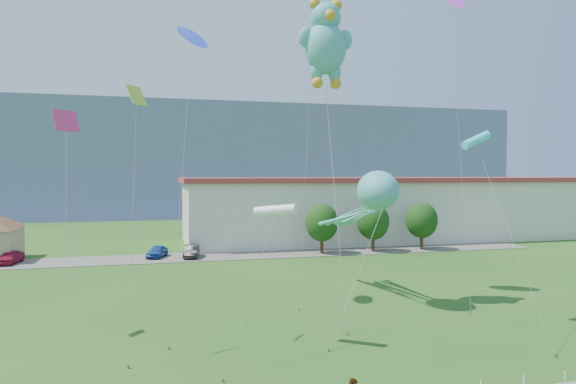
% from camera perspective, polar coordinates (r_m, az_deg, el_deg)
% --- Properties ---
extents(parking_strip, '(70.00, 6.00, 0.06)m').
position_cam_1_polar(parking_strip, '(54.93, -6.61, -7.04)').
color(parking_strip, '#59544C').
rests_on(parking_strip, ground).
extents(hill_ridge, '(160.00, 50.00, 25.00)m').
position_cam_1_polar(hill_ridge, '(138.99, -11.42, 3.55)').
color(hill_ridge, slate).
rests_on(hill_ridge, ground).
extents(warehouse, '(61.00, 15.00, 8.20)m').
position_cam_1_polar(warehouse, '(71.21, 13.54, -1.70)').
color(warehouse, beige).
rests_on(warehouse, ground).
extents(tree_near, '(3.60, 3.60, 5.47)m').
position_cam_1_polar(tree_near, '(55.78, 3.77, -3.42)').
color(tree_near, '#3F2B19').
rests_on(tree_near, ground).
extents(tree_mid, '(3.60, 3.60, 5.47)m').
position_cam_1_polar(tree_mid, '(57.93, 9.43, -3.24)').
color(tree_mid, '#3F2B19').
rests_on(tree_mid, ground).
extents(tree_far, '(3.60, 3.60, 5.47)m').
position_cam_1_polar(tree_far, '(60.59, 14.63, -3.05)').
color(tree_far, '#3F2B19').
rests_on(tree_far, ground).
extents(parked_car_red, '(2.11, 3.97, 1.29)m').
position_cam_1_polar(parked_car_red, '(56.24, -28.48, -6.37)').
color(parked_car_red, '#A61436').
rests_on(parked_car_red, parking_strip).
extents(parked_car_blue, '(2.57, 3.87, 1.22)m').
position_cam_1_polar(parked_car_blue, '(54.95, -14.33, -6.41)').
color(parked_car_blue, '#1A3F94').
rests_on(parked_car_blue, parking_strip).
extents(parked_car_black, '(1.96, 4.05, 1.28)m').
position_cam_1_polar(parked_car_black, '(54.16, -10.68, -6.48)').
color(parked_car_black, black).
rests_on(parked_car_black, parking_strip).
extents(octopus_kite, '(7.20, 14.91, 8.89)m').
position_cam_1_polar(octopus_kite, '(35.20, 8.89, -1.19)').
color(octopus_kite, teal).
rests_on(octopus_kite, ground).
extents(teddy_bear_kite, '(3.69, 7.95, 20.13)m').
position_cam_1_polar(teddy_bear_kite, '(35.17, 4.20, 16.34)').
color(teddy_bear_kite, teal).
rests_on(teddy_bear_kite, ground).
extents(small_kite_yellow, '(1.29, 4.33, 13.08)m').
position_cam_1_polar(small_kite_yellow, '(26.90, -16.57, 7.29)').
color(small_kite_yellow, '#C6E034').
rests_on(small_kite_yellow, ground).
extents(small_kite_purple, '(2.47, 5.97, 22.05)m').
position_cam_1_polar(small_kite_purple, '(40.60, 17.58, 19.27)').
color(small_kite_purple, '#CC37DD').
rests_on(small_kite_purple, ground).
extents(small_kite_cyan, '(0.50, 7.48, 11.07)m').
position_cam_1_polar(small_kite_cyan, '(31.98, 20.23, 5.26)').
color(small_kite_cyan, '#37F3FA').
rests_on(small_kite_cyan, ground).
extents(small_kite_pink, '(1.29, 5.12, 11.58)m').
position_cam_1_polar(small_kite_pink, '(25.81, -23.44, 4.63)').
color(small_kite_pink, '#CE2D65').
rests_on(small_kite_pink, ground).
extents(small_kite_blue, '(2.80, 9.58, 18.37)m').
position_cam_1_polar(small_kite_blue, '(35.44, -10.63, 15.99)').
color(small_kite_blue, blue).
rests_on(small_kite_blue, ground).
extents(small_kite_white, '(3.43, 5.04, 7.28)m').
position_cam_1_polar(small_kite_white, '(25.57, -1.45, -2.16)').
color(small_kite_white, white).
rests_on(small_kite_white, ground).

